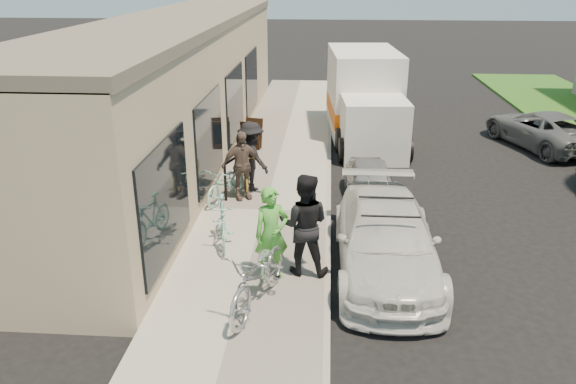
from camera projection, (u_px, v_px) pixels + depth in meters
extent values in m
plane|color=black|center=(351.00, 282.00, 10.73)|extent=(120.00, 120.00, 0.00)
cube|color=#A19D91|center=(264.00, 212.00, 13.62)|extent=(3.00, 34.00, 0.15)
cube|color=gray|center=(328.00, 215.00, 13.52)|extent=(0.12, 34.00, 0.13)
cube|color=tan|center=(179.00, 90.00, 17.76)|extent=(3.50, 20.00, 4.00)
cube|color=#675D4E|center=(174.00, 21.00, 16.98)|extent=(3.60, 20.00, 0.25)
cube|color=black|center=(166.00, 200.00, 10.38)|extent=(0.06, 3.00, 2.20)
cube|color=black|center=(209.00, 139.00, 14.08)|extent=(0.06, 3.00, 2.20)
cube|color=black|center=(235.00, 104.00, 17.79)|extent=(0.06, 3.00, 2.20)
cube|color=black|center=(252.00, 80.00, 21.49)|extent=(0.06, 3.00, 2.20)
cylinder|color=black|center=(225.00, 183.00, 13.95)|extent=(0.07, 0.07, 0.96)
cylinder|color=black|center=(237.00, 175.00, 14.50)|extent=(0.07, 0.07, 0.96)
cylinder|color=black|center=(231.00, 161.00, 14.05)|extent=(0.26, 0.63, 0.07)
cube|color=black|center=(250.00, 136.00, 17.86)|extent=(0.62, 0.36, 0.95)
cube|color=black|center=(254.00, 133.00, 18.17)|extent=(0.62, 0.36, 0.95)
cube|color=black|center=(250.00, 135.00, 17.81)|extent=(0.49, 0.26, 0.68)
imported|color=silver|center=(386.00, 239.00, 10.91)|extent=(1.95, 4.73, 1.37)
cylinder|color=black|center=(391.00, 217.00, 10.18)|extent=(1.08, 0.04, 0.04)
cylinder|color=black|center=(386.00, 198.00, 11.02)|extent=(1.08, 0.04, 0.04)
imported|color=gray|center=(371.00, 183.00, 14.23)|extent=(1.36, 3.10, 1.04)
cube|color=silver|center=(374.00, 129.00, 17.48)|extent=(2.11, 2.11, 1.87)
cube|color=black|center=(374.00, 117.00, 17.33)|extent=(1.82, 0.19, 0.89)
cube|color=silver|center=(363.00, 91.00, 20.00)|extent=(2.57, 4.29, 2.86)
cube|color=#DD580D|center=(362.00, 109.00, 20.24)|extent=(2.59, 4.31, 0.54)
cylinder|color=black|center=(343.00, 150.00, 17.22)|extent=(0.30, 0.80, 0.79)
cylinder|color=black|center=(407.00, 150.00, 17.22)|extent=(0.30, 0.80, 0.79)
cylinder|color=black|center=(340.00, 140.00, 18.23)|extent=(0.30, 0.80, 0.79)
cylinder|color=black|center=(400.00, 140.00, 18.23)|extent=(0.30, 0.80, 0.79)
cylinder|color=black|center=(331.00, 113.00, 21.70)|extent=(0.30, 0.80, 0.79)
cylinder|color=black|center=(382.00, 113.00, 21.71)|extent=(0.30, 0.80, 0.79)
imported|color=#55585A|center=(542.00, 129.00, 18.70)|extent=(3.32, 4.80, 1.22)
imported|color=#B9B9BB|center=(259.00, 276.00, 9.50)|extent=(1.35, 2.38, 1.18)
imported|color=green|center=(271.00, 234.00, 10.31)|extent=(0.77, 0.65, 1.80)
imported|color=black|center=(304.00, 224.00, 10.45)|extent=(1.02, 0.82, 1.99)
imported|color=#90D6C9|center=(223.00, 221.00, 11.80)|extent=(0.79, 1.70, 0.98)
imported|color=#90D6C9|center=(226.00, 183.00, 14.01)|extent=(1.15, 1.78, 0.89)
imported|color=gold|center=(246.00, 169.00, 14.80)|extent=(0.77, 1.74, 1.01)
imported|color=black|center=(251.00, 156.00, 14.53)|extent=(1.32, 1.30, 1.83)
imported|color=brown|center=(241.00, 166.00, 13.95)|extent=(1.11, 0.84, 1.75)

